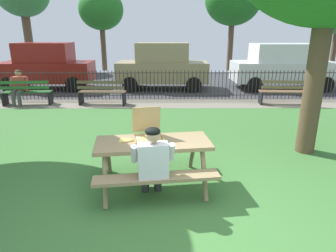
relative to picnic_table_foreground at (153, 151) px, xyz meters
name	(u,v)px	position (x,y,z in m)	size (l,w,h in m)	color
ground	(180,167)	(0.48, 0.70, -0.61)	(28.00, 11.64, 0.02)	#407537
cobblestone_walkway	(174,104)	(0.48, 5.82, -0.60)	(28.00, 1.40, 0.01)	gray
street_asphalt	(171,83)	(0.48, 10.41, -0.60)	(28.00, 7.78, 0.01)	#38383D
picnic_table_foreground	(153,151)	(0.00, 0.00, 0.00)	(1.97, 1.69, 0.79)	#977F59
pizza_box_open	(148,133)	(-0.08, 0.09, 0.27)	(0.55, 0.61, 0.50)	tan
pizza_slice_on_table	(126,140)	(-0.43, 0.03, 0.18)	(0.26, 0.27, 0.02)	#ECD85E
adult_at_table	(153,161)	(0.02, -0.50, 0.06)	(0.63, 0.62, 1.19)	#303030
iron_fence_streetside	(173,85)	(0.48, 6.52, -0.05)	(18.36, 0.03, 1.07)	#2D2823
park_bench_left	(27,93)	(-4.57, 5.68, -0.18)	(1.63, 0.59, 0.85)	#2A622C
park_bench_center	(102,93)	(-1.99, 5.68, -0.18)	(1.62, 0.56, 0.85)	brown
park_bench_right	(283,93)	(4.27, 5.68, -0.18)	(1.62, 0.57, 0.85)	#836145
person_on_park_bench	(19,86)	(-4.81, 5.70, 0.06)	(0.61, 0.59, 1.19)	#464646
parked_car_left	(46,66)	(-4.98, 8.71, 0.41)	(3.94, 1.91, 1.98)	maroon
parked_car_center	(163,66)	(0.06, 8.70, 0.41)	(3.95, 1.92, 1.98)	#9C8960
parked_car_right	(284,66)	(5.35, 8.70, 0.41)	(4.42, 1.94, 1.94)	white
far_tree_midleft	(101,10)	(-3.81, 15.34, 3.11)	(2.75, 2.75, 4.98)	brown
far_tree_center	(233,0)	(4.36, 15.34, 3.71)	(3.46, 3.46, 5.89)	brown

